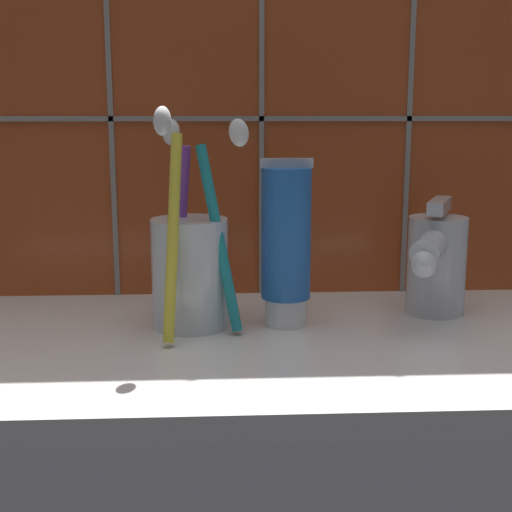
% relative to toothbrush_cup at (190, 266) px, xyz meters
% --- Properties ---
extents(sink_counter, '(0.58, 0.30, 0.02)m').
position_rel_toothbrush_cup_xyz_m(sink_counter, '(0.05, -0.03, -0.06)').
color(sink_counter, silver).
rests_on(sink_counter, ground).
extents(tile_wall_backsplash, '(0.68, 0.02, 0.51)m').
position_rel_toothbrush_cup_xyz_m(tile_wall_backsplash, '(0.05, 0.12, 0.18)').
color(tile_wall_backsplash, '#AD471E').
rests_on(tile_wall_backsplash, ground).
extents(toothbrush_cup, '(0.09, 0.10, 0.19)m').
position_rel_toothbrush_cup_xyz_m(toothbrush_cup, '(0.00, 0.00, 0.00)').
color(toothbrush_cup, silver).
rests_on(toothbrush_cup, sink_counter).
extents(toothpaste_tube, '(0.04, 0.04, 0.14)m').
position_rel_toothbrush_cup_xyz_m(toothpaste_tube, '(0.08, 0.00, 0.02)').
color(toothpaste_tube, white).
rests_on(toothpaste_tube, sink_counter).
extents(sink_faucet, '(0.07, 0.11, 0.10)m').
position_rel_toothbrush_cup_xyz_m(sink_faucet, '(0.22, 0.02, -0.00)').
color(sink_faucet, silver).
rests_on(sink_faucet, sink_counter).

